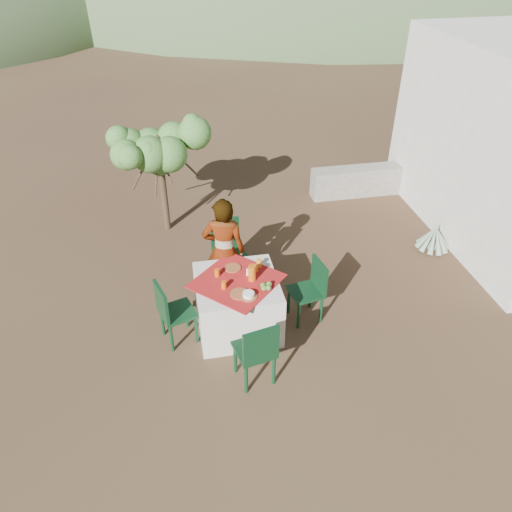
{
  "coord_description": "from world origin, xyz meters",
  "views": [
    {
      "loc": [
        -0.34,
        -4.71,
        4.55
      ],
      "look_at": [
        0.67,
        0.54,
        0.82
      ],
      "focal_mm": 35.0,
      "sensor_mm": 36.0,
      "label": 1
    }
  ],
  "objects_px": {
    "chair_far": "(228,247)",
    "person": "(224,251)",
    "table": "(237,304)",
    "chair_near": "(257,351)",
    "shrub_tree": "(163,153)",
    "juice_pitcher": "(252,273)",
    "chair_left": "(171,311)",
    "chair_right": "(311,288)",
    "agave": "(434,238)"
  },
  "relations": [
    {
      "from": "chair_near",
      "to": "shrub_tree",
      "type": "bearing_deg",
      "value": -89.88
    },
    {
      "from": "chair_near",
      "to": "chair_left",
      "type": "distance_m",
      "value": 1.26
    },
    {
      "from": "chair_left",
      "to": "chair_far",
      "type": "bearing_deg",
      "value": -53.13
    },
    {
      "from": "chair_near",
      "to": "chair_far",
      "type": "bearing_deg",
      "value": -101.64
    },
    {
      "from": "shrub_tree",
      "to": "agave",
      "type": "relative_size",
      "value": 2.95
    },
    {
      "from": "shrub_tree",
      "to": "juice_pitcher",
      "type": "xyz_separation_m",
      "value": [
        0.94,
        -2.75,
        -0.48
      ]
    },
    {
      "from": "table",
      "to": "chair_far",
      "type": "relative_size",
      "value": 1.4
    },
    {
      "from": "chair_right",
      "to": "shrub_tree",
      "type": "distance_m",
      "value": 3.32
    },
    {
      "from": "juice_pitcher",
      "to": "agave",
      "type": "bearing_deg",
      "value": 21.37
    },
    {
      "from": "table",
      "to": "chair_near",
      "type": "height_order",
      "value": "chair_near"
    },
    {
      "from": "chair_left",
      "to": "juice_pitcher",
      "type": "relative_size",
      "value": 4.16
    },
    {
      "from": "table",
      "to": "chair_left",
      "type": "relative_size",
      "value": 1.47
    },
    {
      "from": "chair_near",
      "to": "chair_left",
      "type": "height_order",
      "value": "chair_near"
    },
    {
      "from": "juice_pitcher",
      "to": "person",
      "type": "bearing_deg",
      "value": 111.65
    },
    {
      "from": "chair_far",
      "to": "person",
      "type": "relative_size",
      "value": 0.59
    },
    {
      "from": "table",
      "to": "chair_near",
      "type": "relative_size",
      "value": 1.43
    },
    {
      "from": "person",
      "to": "chair_near",
      "type": "bearing_deg",
      "value": 108.38
    },
    {
      "from": "chair_far",
      "to": "chair_right",
      "type": "height_order",
      "value": "chair_far"
    },
    {
      "from": "chair_right",
      "to": "shrub_tree",
      "type": "bearing_deg",
      "value": -157.07
    },
    {
      "from": "chair_far",
      "to": "chair_right",
      "type": "relative_size",
      "value": 1.07
    },
    {
      "from": "chair_far",
      "to": "person",
      "type": "height_order",
      "value": "person"
    },
    {
      "from": "chair_far",
      "to": "juice_pitcher",
      "type": "bearing_deg",
      "value": -94.52
    },
    {
      "from": "table",
      "to": "person",
      "type": "bearing_deg",
      "value": 96.41
    },
    {
      "from": "chair_near",
      "to": "chair_right",
      "type": "distance_m",
      "value": 1.36
    },
    {
      "from": "person",
      "to": "table",
      "type": "bearing_deg",
      "value": 109.93
    },
    {
      "from": "table",
      "to": "chair_far",
      "type": "height_order",
      "value": "chair_far"
    },
    {
      "from": "table",
      "to": "juice_pitcher",
      "type": "bearing_deg",
      "value": -6.26
    },
    {
      "from": "chair_near",
      "to": "chair_right",
      "type": "height_order",
      "value": "chair_near"
    },
    {
      "from": "chair_near",
      "to": "juice_pitcher",
      "type": "relative_size",
      "value": 4.28
    },
    {
      "from": "chair_right",
      "to": "juice_pitcher",
      "type": "bearing_deg",
      "value": -96.27
    },
    {
      "from": "chair_right",
      "to": "person",
      "type": "bearing_deg",
      "value": -129.89
    },
    {
      "from": "chair_near",
      "to": "chair_right",
      "type": "bearing_deg",
      "value": -144.58
    },
    {
      "from": "chair_near",
      "to": "shrub_tree",
      "type": "xyz_separation_m",
      "value": [
        -0.82,
        3.7,
        0.85
      ]
    },
    {
      "from": "table",
      "to": "chair_left",
      "type": "bearing_deg",
      "value": -173.11
    },
    {
      "from": "person",
      "to": "shrub_tree",
      "type": "relative_size",
      "value": 0.92
    },
    {
      "from": "chair_left",
      "to": "shrub_tree",
      "type": "height_order",
      "value": "shrub_tree"
    },
    {
      "from": "chair_left",
      "to": "shrub_tree",
      "type": "xyz_separation_m",
      "value": [
        0.09,
        2.83,
        0.86
      ]
    },
    {
      "from": "chair_far",
      "to": "table",
      "type": "bearing_deg",
      "value": -104.07
    },
    {
      "from": "agave",
      "to": "chair_left",
      "type": "bearing_deg",
      "value": -162.5
    },
    {
      "from": "chair_right",
      "to": "shrub_tree",
      "type": "height_order",
      "value": "shrub_tree"
    },
    {
      "from": "chair_right",
      "to": "juice_pitcher",
      "type": "relative_size",
      "value": 4.08
    },
    {
      "from": "chair_right",
      "to": "agave",
      "type": "relative_size",
      "value": 1.5
    },
    {
      "from": "shrub_tree",
      "to": "juice_pitcher",
      "type": "relative_size",
      "value": 8.05
    },
    {
      "from": "table",
      "to": "shrub_tree",
      "type": "xyz_separation_m",
      "value": [
        -0.75,
        2.72,
        0.97
      ]
    },
    {
      "from": "chair_right",
      "to": "chair_far",
      "type": "bearing_deg",
      "value": -149.04
    },
    {
      "from": "table",
      "to": "shrub_tree",
      "type": "relative_size",
      "value": 0.76
    },
    {
      "from": "chair_near",
      "to": "chair_right",
      "type": "xyz_separation_m",
      "value": [
        0.91,
        1.0,
        -0.02
      ]
    },
    {
      "from": "person",
      "to": "agave",
      "type": "height_order",
      "value": "person"
    },
    {
      "from": "chair_far",
      "to": "shrub_tree",
      "type": "bearing_deg",
      "value": 104.28
    },
    {
      "from": "chair_far",
      "to": "agave",
      "type": "relative_size",
      "value": 1.6
    }
  ]
}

